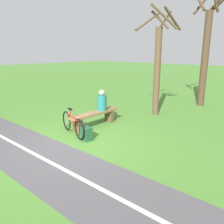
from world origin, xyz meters
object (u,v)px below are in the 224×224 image
object	(u,v)px
person_seated	(102,102)
bicycle	(73,124)
bench	(95,116)
tree_far_left	(205,52)
backpack	(87,134)
tree_near_bench	(158,64)

from	to	relation	value
person_seated	bicycle	size ratio (longest dim) A/B	0.46
bench	bicycle	xyz separation A→B (m)	(1.05, 0.10, -0.02)
bicycle	tree_far_left	size ratio (longest dim) A/B	0.30
backpack	tree_near_bench	distance (m)	4.28
person_seated	tree_near_bench	xyz separation A→B (m)	(-2.41, 0.75, 1.25)
person_seated	tree_near_bench	world-z (taller)	tree_near_bench
bench	tree_near_bench	size ratio (longest dim) A/B	0.49
tree_far_left	tree_near_bench	distance (m)	3.12
bicycle	tree_far_left	distance (m)	7.30
bicycle	tree_near_bench	size ratio (longest dim) A/B	0.39
bench	backpack	world-z (taller)	bench
bicycle	backpack	world-z (taller)	bicycle
person_seated	tree_far_left	xyz separation A→B (m)	(-5.42, 1.41, 1.70)
backpack	tree_near_bench	world-z (taller)	tree_near_bench
bench	tree_near_bench	distance (m)	3.35
person_seated	bench	bearing A→B (deg)	-0.00
bench	bicycle	distance (m)	1.05
backpack	person_seated	bearing A→B (deg)	-150.92
bicycle	tree_far_left	bearing A→B (deg)	94.49
bench	person_seated	xyz separation A→B (m)	(-0.38, -0.01, 0.47)
backpack	tree_near_bench	xyz separation A→B (m)	(-3.85, -0.05, 1.88)
person_seated	tree_far_left	distance (m)	5.86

